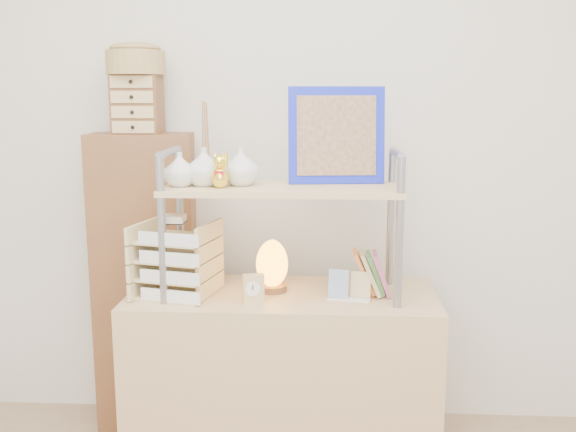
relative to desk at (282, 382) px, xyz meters
name	(u,v)px	position (x,y,z in m)	size (l,w,h in m)	color
room_shell	(260,18)	(0.00, -0.81, 1.32)	(3.42, 3.41, 2.61)	silver
desk	(282,382)	(0.00, 0.00, 0.00)	(1.20, 0.50, 0.75)	tan
cabinet	(146,282)	(-0.65, 0.37, 0.30)	(0.45, 0.24, 1.35)	brown
hutch	(267,181)	(-0.06, 0.02, 0.81)	(0.90, 0.34, 0.80)	gray
letter_tray	(176,264)	(-0.41, -0.05, 0.50)	(0.31, 0.30, 0.32)	#DAC382
salt_lamp	(272,265)	(-0.04, 0.03, 0.48)	(0.14, 0.13, 0.21)	brown
desk_clock	(253,289)	(-0.10, -0.13, 0.43)	(0.08, 0.05, 0.11)	tan
postcard_stand	(349,291)	(0.26, -0.07, 0.41)	(0.17, 0.07, 0.11)	white
drawer_chest	(137,104)	(-0.65, 0.35, 1.10)	(0.20, 0.16, 0.25)	brown
woven_basket	(136,63)	(-0.65, 0.35, 1.28)	(0.25, 0.25, 0.10)	olive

